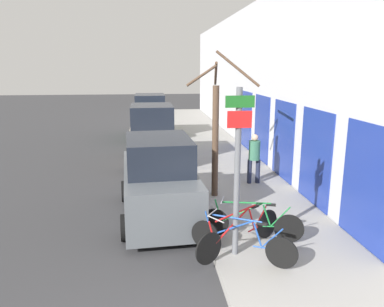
{
  "coord_description": "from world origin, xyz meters",
  "views": [
    {
      "loc": [
        -0.21,
        -3.05,
        3.86
      ],
      "look_at": [
        0.95,
        7.21,
        1.45
      ],
      "focal_mm": 35.0,
      "sensor_mm": 36.0,
      "label": 1
    }
  ],
  "objects": [
    {
      "name": "building_facade",
      "position": [
        4.35,
        13.91,
        3.22
      ],
      "size": [
        0.23,
        32.0,
        6.5
      ],
      "color": "#BCBCC1",
      "rests_on": "ground"
    },
    {
      "name": "bicycle_0",
      "position": [
        1.52,
        3.56,
        0.52
      ],
      "size": [
        1.84,
        1.29,
        0.86
      ],
      "rotation": [
        0.0,
        0.0,
        0.96
      ],
      "color": "black",
      "rests_on": "sidewalk_curb"
    },
    {
      "name": "sidewalk_curb",
      "position": [
        2.6,
        14.0,
        0.07
      ],
      "size": [
        3.2,
        32.0,
        0.15
      ],
      "color": "gray",
      "rests_on": "ground"
    },
    {
      "name": "signpost",
      "position": [
        1.44,
        3.75,
        1.95
      ],
      "size": [
        0.55,
        0.14,
        3.34
      ],
      "color": "#595B60",
      "rests_on": "sidewalk_curb"
    },
    {
      "name": "bicycle_1",
      "position": [
        1.57,
        3.9,
        0.53
      ],
      "size": [
        2.01,
        1.37,
        0.89
      ],
      "rotation": [
        0.0,
        0.0,
        2.16
      ],
      "color": "black",
      "rests_on": "sidewalk_curb"
    },
    {
      "name": "bicycle_2",
      "position": [
        1.94,
        4.37,
        0.53
      ],
      "size": [
        2.14,
        0.8,
        0.87
      ],
      "rotation": [
        0.0,
        0.0,
        1.24
      ],
      "color": "black",
      "rests_on": "sidewalk_curb"
    },
    {
      "name": "parked_car_2",
      "position": [
        -0.19,
        17.5,
        1.07
      ],
      "size": [
        1.95,
        4.2,
        2.4
      ],
      "rotation": [
        0.0,
        0.0,
        0.0
      ],
      "color": "#144728",
      "rests_on": "ground"
    },
    {
      "name": "parked_car_0",
      "position": [
        -0.02,
        6.22,
        0.97
      ],
      "size": [
        2.15,
        4.25,
        2.14
      ],
      "rotation": [
        0.0,
        0.0,
        0.06
      ],
      "color": "#51565B",
      "rests_on": "ground"
    },
    {
      "name": "parked_car_1",
      "position": [
        -0.13,
        11.91,
        1.07
      ],
      "size": [
        2.06,
        4.17,
        2.38
      ],
      "rotation": [
        0.0,
        0.0,
        0.01
      ],
      "color": "gray",
      "rests_on": "ground"
    },
    {
      "name": "pedestrian_near",
      "position": [
        3.1,
        8.33,
        1.08
      ],
      "size": [
        0.42,
        0.36,
        1.61
      ],
      "rotation": [
        0.0,
        0.0,
        3.14
      ],
      "color": "#1E2338",
      "rests_on": "sidewalk_curb"
    },
    {
      "name": "ground_plane",
      "position": [
        0.0,
        11.2,
        0.0
      ],
      "size": [
        80.0,
        80.0,
        0.0
      ],
      "primitive_type": "plane",
      "color": "#333335"
    },
    {
      "name": "street_tree",
      "position": [
        1.65,
        7.3,
        2.05
      ],
      "size": [
        1.95,
        1.55,
        4.14
      ],
      "color": "#4C3828",
      "rests_on": "sidewalk_curb"
    }
  ]
}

